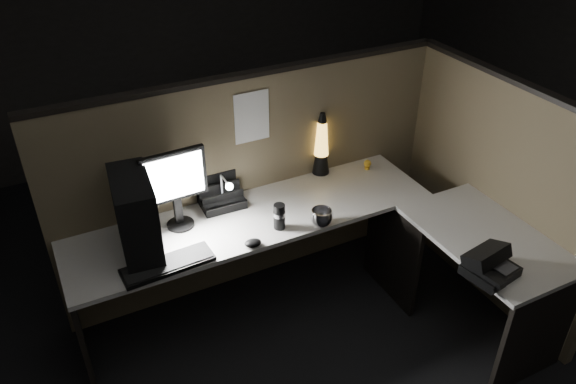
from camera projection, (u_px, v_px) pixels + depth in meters
name	position (u px, v px, depth m)	size (l,w,h in m)	color
floor	(319.00, 357.00, 3.46)	(6.00, 6.00, 0.00)	black
room_shell	(330.00, 118.00, 2.58)	(6.00, 6.00, 6.00)	silver
partition_back	(254.00, 183.00, 3.75)	(2.66, 0.06, 1.50)	brown
partition_right	(494.00, 194.00, 3.64)	(0.06, 1.66, 1.50)	brown
desk	(327.00, 252.00, 3.40)	(2.60, 1.60, 0.73)	#ADAAA4
pc_tower	(136.00, 216.00, 3.06)	(0.20, 0.45, 0.47)	black
monitor	(175.00, 182.00, 3.23)	(0.39, 0.16, 0.49)	black
keyboard	(168.00, 265.00, 3.06)	(0.50, 0.17, 0.02)	black
mouse	(253.00, 243.00, 3.21)	(0.10, 0.07, 0.04)	black
clip_lamp	(226.00, 192.00, 3.44)	(0.05, 0.19, 0.24)	white
organizer	(220.00, 197.00, 3.56)	(0.28, 0.25, 0.20)	black
lava_lamp	(321.00, 148.00, 3.81)	(0.12, 0.12, 0.45)	black
travel_mug	(279.00, 216.00, 3.32)	(0.07, 0.07, 0.16)	black
steel_mug	(322.00, 217.00, 3.36)	(0.13, 0.13, 0.11)	silver
figurine	(367.00, 163.00, 3.92)	(0.05, 0.05, 0.05)	gold
pinned_paper	(252.00, 117.00, 3.45)	(0.23, 0.00, 0.33)	white
desk_phone	(488.00, 265.00, 2.99)	(0.29, 0.29, 0.15)	black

